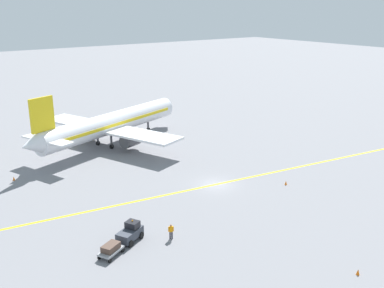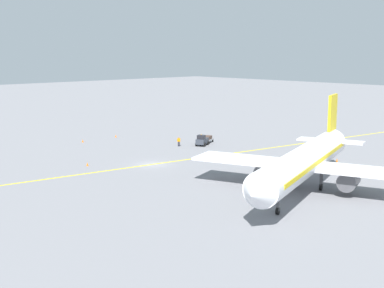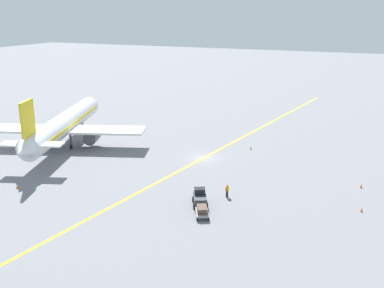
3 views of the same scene
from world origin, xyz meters
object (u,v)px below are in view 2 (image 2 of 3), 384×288
object	(u,v)px
traffic_cone_mid_apron	(337,160)
baggage_tug_dark	(202,141)
traffic_cone_near_nose	(116,136)
airplane_at_gate	(305,161)
baggage_cart_trailing	(208,139)
traffic_cone_by_wingtip	(87,164)
traffic_cone_far_edge	(83,141)
ground_crew_worker	(179,141)

from	to	relation	value
traffic_cone_mid_apron	baggage_tug_dark	bearing A→B (deg)	11.70
baggage_tug_dark	traffic_cone_near_nose	bearing A→B (deg)	17.63
airplane_at_gate	baggage_cart_trailing	world-z (taller)	airplane_at_gate
traffic_cone_by_wingtip	baggage_tug_dark	bearing A→B (deg)	-88.14
airplane_at_gate	traffic_cone_far_edge	distance (m)	48.58
ground_crew_worker	traffic_cone_by_wingtip	bearing A→B (deg)	98.34
traffic_cone_near_nose	traffic_cone_far_edge	size ratio (longest dim) A/B	1.00
traffic_cone_by_wingtip	traffic_cone_far_edge	xyz separation A→B (m)	(18.30, -10.60, 0.00)
ground_crew_worker	baggage_cart_trailing	bearing A→B (deg)	-96.49
baggage_tug_dark	traffic_cone_mid_apron	distance (m)	24.60
baggage_tug_dark	ground_crew_worker	bearing A→B (deg)	57.67
baggage_cart_trailing	traffic_cone_far_edge	xyz separation A→B (m)	(16.02, 16.45, -0.49)
ground_crew_worker	traffic_cone_near_nose	size ratio (longest dim) A/B	3.05
airplane_at_gate	traffic_cone_near_nose	world-z (taller)	airplane_at_gate
baggage_cart_trailing	traffic_cone_by_wingtip	world-z (taller)	baggage_cart_trailing
baggage_tug_dark	ground_crew_worker	world-z (taller)	baggage_tug_dark
baggage_tug_dark	traffic_cone_near_nose	world-z (taller)	baggage_tug_dark
ground_crew_worker	traffic_cone_near_nose	distance (m)	16.01
traffic_cone_mid_apron	baggage_cart_trailing	bearing A→B (deg)	4.58
baggage_cart_trailing	traffic_cone_mid_apron	size ratio (longest dim) A/B	5.37
traffic_cone_by_wingtip	traffic_cone_far_edge	bearing A→B (deg)	-30.07
baggage_cart_trailing	ground_crew_worker	bearing A→B (deg)	83.51
airplane_at_gate	ground_crew_worker	bearing A→B (deg)	-16.32
traffic_cone_far_edge	baggage_cart_trailing	bearing A→B (deg)	-134.24
baggage_tug_dark	airplane_at_gate	bearing A→B (deg)	156.84
traffic_cone_mid_apron	traffic_cone_by_wingtip	world-z (taller)	same
airplane_at_gate	traffic_cone_near_nose	bearing A→B (deg)	-8.69
ground_crew_worker	traffic_cone_far_edge	bearing A→B (deg)	33.15
traffic_cone_near_nose	traffic_cone_by_wingtip	world-z (taller)	same
airplane_at_gate	traffic_cone_mid_apron	distance (m)	19.77
traffic_cone_mid_apron	traffic_cone_by_wingtip	xyz separation A→B (m)	(23.30, 29.10, 0.00)
airplane_at_gate	ground_crew_worker	size ratio (longest dim) A/B	20.49
baggage_cart_trailing	traffic_cone_far_edge	distance (m)	22.96
baggage_tug_dark	traffic_cone_mid_apron	bearing A→B (deg)	-168.30
baggage_tug_dark	ground_crew_worker	distance (m)	4.17
baggage_tug_dark	baggage_cart_trailing	xyz separation A→B (m)	(1.50, -2.94, -0.14)
baggage_tug_dark	traffic_cone_by_wingtip	bearing A→B (deg)	91.86
traffic_cone_near_nose	traffic_cone_far_edge	xyz separation A→B (m)	(-0.56, 7.76, 0.00)
traffic_cone_by_wingtip	traffic_cone_far_edge	distance (m)	21.15
airplane_at_gate	baggage_tug_dark	xyz separation A→B (m)	(30.94, -13.24, -2.81)
baggage_tug_dark	baggage_cart_trailing	world-z (taller)	baggage_tug_dark
baggage_tug_dark	traffic_cone_mid_apron	world-z (taller)	baggage_tug_dark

